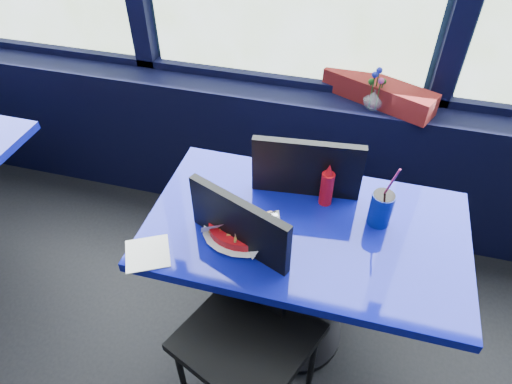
# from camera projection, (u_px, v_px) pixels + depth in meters

# --- Properties ---
(window_sill) EXTENTS (5.00, 0.26, 0.80)m
(window_sill) POSITION_uv_depth(u_px,v_px,m) (278.00, 151.00, 2.63)
(window_sill) COLOR black
(window_sill) RESTS_ON ground
(near_table) EXTENTS (1.20, 0.70, 0.75)m
(near_table) POSITION_uv_depth(u_px,v_px,m) (303.00, 257.00, 1.84)
(near_table) COLOR black
(near_table) RESTS_ON ground
(chair_near_front) EXTENTS (0.58, 0.58, 0.97)m
(chair_near_front) POSITION_uv_depth(u_px,v_px,m) (244.00, 304.00, 1.69)
(chair_near_front) COLOR black
(chair_near_front) RESTS_ON ground
(chair_near_back) EXTENTS (0.50, 0.50, 1.00)m
(chair_near_back) POSITION_uv_depth(u_px,v_px,m) (310.00, 203.00, 2.07)
(chair_near_back) COLOR black
(chair_near_back) RESTS_ON ground
(planter_box) EXTENTS (0.57, 0.36, 0.11)m
(planter_box) POSITION_uv_depth(u_px,v_px,m) (378.00, 92.00, 2.24)
(planter_box) COLOR maroon
(planter_box) RESTS_ON window_sill
(flower_vase) EXTENTS (0.12, 0.13, 0.21)m
(flower_vase) POSITION_uv_depth(u_px,v_px,m) (374.00, 96.00, 2.19)
(flower_vase) COLOR silver
(flower_vase) RESTS_ON window_sill
(food_basket) EXTENTS (0.28, 0.27, 0.09)m
(food_basket) POSITION_uv_depth(u_px,v_px,m) (243.00, 229.00, 1.66)
(food_basket) COLOR red
(food_basket) RESTS_ON near_table
(ketchup_bottle) EXTENTS (0.05, 0.05, 0.19)m
(ketchup_bottle) POSITION_uv_depth(u_px,v_px,m) (327.00, 186.00, 1.76)
(ketchup_bottle) COLOR red
(ketchup_bottle) RESTS_ON near_table
(soda_cup) EXTENTS (0.09, 0.09, 0.29)m
(soda_cup) POSITION_uv_depth(u_px,v_px,m) (381.00, 208.00, 1.69)
(soda_cup) COLOR navy
(soda_cup) RESTS_ON near_table
(napkin) EXTENTS (0.21, 0.21, 0.00)m
(napkin) POSITION_uv_depth(u_px,v_px,m) (148.00, 253.00, 1.62)
(napkin) COLOR white
(napkin) RESTS_ON near_table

